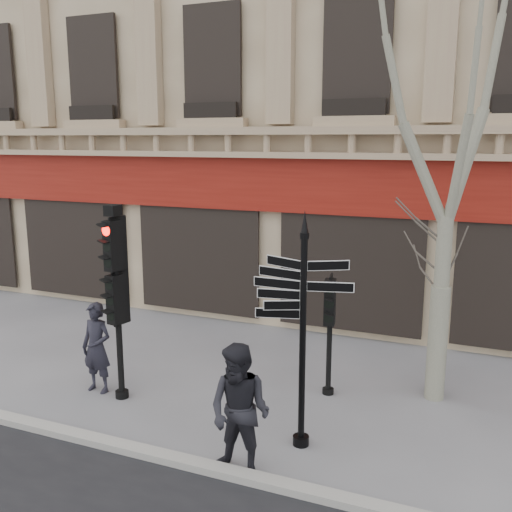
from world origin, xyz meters
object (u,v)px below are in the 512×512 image
at_px(fingerpost, 303,292).
at_px(traffic_signal_secondary, 330,315).
at_px(traffic_signal_main, 116,279).
at_px(plane_tree, 456,72).
at_px(pedestrian_a, 97,348).
at_px(pedestrian_b, 240,412).

height_order(fingerpost, traffic_signal_secondary, fingerpost).
distance_m(traffic_signal_main, plane_tree, 6.72).
xyz_separation_m(traffic_signal_secondary, pedestrian_a, (-4.03, -1.53, -0.68)).
relative_size(traffic_signal_secondary, plane_tree, 0.27).
relative_size(traffic_signal_main, pedestrian_a, 2.07).
bearing_deg(fingerpost, plane_tree, 50.59).
xyz_separation_m(fingerpost, traffic_signal_secondary, (-0.10, 1.92, -0.92)).
xyz_separation_m(fingerpost, plane_tree, (1.75, 2.50, 3.28)).
bearing_deg(traffic_signal_main, fingerpost, 4.30).
bearing_deg(pedestrian_b, pedestrian_a, 163.37).
bearing_deg(traffic_signal_main, traffic_signal_secondary, 34.28).
bearing_deg(plane_tree, pedestrian_a, -160.26).
height_order(traffic_signal_secondary, plane_tree, plane_tree).
height_order(traffic_signal_main, pedestrian_a, traffic_signal_main).
relative_size(traffic_signal_secondary, pedestrian_b, 1.14).
relative_size(traffic_signal_main, plane_tree, 0.43).
xyz_separation_m(fingerpost, pedestrian_a, (-4.13, 0.39, -1.61)).
bearing_deg(traffic_signal_secondary, traffic_signal_main, -165.02).
relative_size(fingerpost, plane_tree, 0.45).
distance_m(traffic_signal_main, pedestrian_a, 1.50).
bearing_deg(pedestrian_a, traffic_signal_secondary, 23.10).
bearing_deg(plane_tree, traffic_signal_secondary, -162.61).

